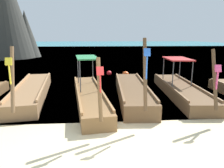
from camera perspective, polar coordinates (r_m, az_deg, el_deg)
The scene contains 9 objects.
ground at distance 5.51m, azimuth 3.39°, elevation -19.71°, with size 120.00×120.00×0.00m, color beige.
sea_water at distance 66.88m, azimuth -3.67°, elevation 10.50°, with size 120.00×120.00×0.00m, color #147A89.
longtail_boat_yellow_ribbon at distance 11.09m, azimuth -21.21°, elevation -1.76°, with size 2.20×7.20×2.67m.
longtail_boat_red_ribbon at distance 9.56m, azimuth -6.34°, elevation -3.04°, with size 1.99×6.91×2.39m.
longtail_boat_blue_ribbon at distance 10.19m, azimuth 5.60°, elevation -2.03°, with size 1.62×6.75×2.94m.
longtail_boat_pink_ribbon at distance 11.10m, azimuth 18.40°, elevation -1.43°, with size 1.76×6.81×2.56m.
karst_rock at distance 33.40m, azimuth -27.55°, elevation 18.50°, with size 8.29×7.91×14.58m.
mooring_buoy_near at distance 15.03m, azimuth 3.79°, elevation 2.60°, with size 0.50×0.50×0.50m.
mooring_buoy_far at distance 16.04m, azimuth -0.82°, elevation 3.06°, with size 0.37×0.37×0.37m.
Camera 1 is at (-0.64, -4.59, 2.98)m, focal length 32.97 mm.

